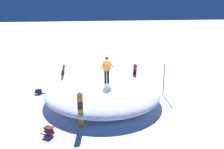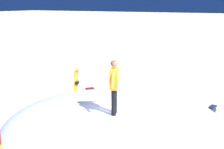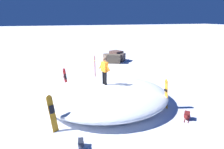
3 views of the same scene
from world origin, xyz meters
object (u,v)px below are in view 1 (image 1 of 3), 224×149
at_px(snowboard_secondary_upright, 63,76).
at_px(backpack_far, 49,131).
at_px(snowboard_primary_upright, 80,109).
at_px(backpack_near, 38,91).
at_px(snowboard_tertiary_upright, 135,75).
at_px(trail_marker_pole, 164,79).
at_px(snowboarder_standing, 107,68).

distance_m(snowboard_secondary_upright, backpack_far, 6.39).
height_order(snowboard_primary_upright, snowboard_secondary_upright, snowboard_primary_upright).
distance_m(snowboard_secondary_upright, backpack_near, 2.01).
relative_size(snowboard_tertiary_upright, backpack_near, 2.22).
xyz_separation_m(snowboard_primary_upright, trail_marker_pole, (2.47, -5.68, 0.23)).
distance_m(backpack_near, backpack_far, 5.37).
xyz_separation_m(snowboarder_standing, backpack_near, (2.21, 4.00, -1.79)).
relative_size(snowboard_tertiary_upright, trail_marker_pole, 0.75).
distance_m(snowboarder_standing, trail_marker_pole, 3.74).
xyz_separation_m(snowboard_secondary_upright, snowboard_tertiary_upright, (-1.16, -4.96, -0.03)).
bearing_deg(snowboarder_standing, snowboard_tertiary_upright, -53.29).
xyz_separation_m(snowboarder_standing, backpack_far, (-3.14, 3.47, -1.76)).
distance_m(snowboard_tertiary_upright, backpack_near, 6.66).
bearing_deg(backpack_near, snowboard_primary_upright, -158.91).
distance_m(snowboard_primary_upright, snowboard_secondary_upright, 5.97).
xyz_separation_m(backpack_near, trail_marker_pole, (-2.57, -7.62, 0.93)).
relative_size(snowboard_secondary_upright, backpack_near, 2.29).
bearing_deg(snowboarder_standing, snowboard_secondary_upright, 36.85).
xyz_separation_m(snowboard_secondary_upright, backpack_near, (-0.91, 1.66, -0.67)).
relative_size(snowboard_secondary_upright, backpack_far, 2.50).
xyz_separation_m(snowboard_primary_upright, snowboard_secondary_upright, (5.96, 0.29, -0.03)).
distance_m(snowboarder_standing, snowboard_secondary_upright, 4.06).
bearing_deg(trail_marker_pole, snowboarder_standing, 84.21).
height_order(snowboard_tertiary_upright, backpack_near, snowboard_tertiary_upright).
bearing_deg(snowboard_tertiary_upright, snowboard_primary_upright, 135.72).
height_order(snowboarder_standing, snowboard_primary_upright, snowboarder_standing).
distance_m(snowboard_tertiary_upright, backpack_far, 7.97).
xyz_separation_m(snowboard_tertiary_upright, trail_marker_pole, (-2.33, -1.00, 0.29)).
xyz_separation_m(snowboard_primary_upright, backpack_near, (5.05, 1.95, -0.71)).
bearing_deg(backpack_near, trail_marker_pole, -108.65).
height_order(snowboarder_standing, trail_marker_pole, snowboarder_standing).
xyz_separation_m(snowboarder_standing, trail_marker_pole, (-0.37, -3.62, -0.86)).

